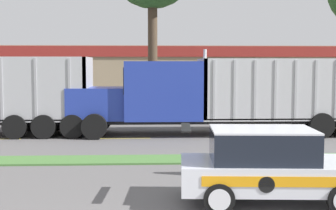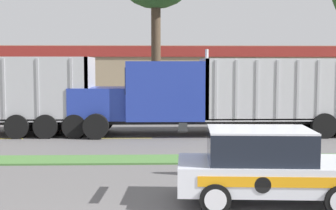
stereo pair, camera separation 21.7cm
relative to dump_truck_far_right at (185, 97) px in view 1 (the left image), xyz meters
name	(u,v)px [view 1 (the left image)]	position (x,y,z in m)	size (l,w,h in m)	color
grass_verge	(134,160)	(-2.13, -5.69, -1.64)	(120.00, 1.37, 0.06)	#477538
centre_line_4	(122,138)	(-2.76, -1.01, -1.67)	(2.40, 0.14, 0.01)	yellow
centre_line_5	(249,137)	(2.64, -1.01, -1.67)	(2.40, 0.14, 0.01)	yellow
dump_truck_far_right	(185,97)	(0.00, 0.00, 0.00)	(12.68, 2.86, 3.73)	black
rally_car	(269,165)	(1.00, -10.46, -0.82)	(4.17, 2.14, 1.69)	silver
store_building_backdrop	(152,74)	(-1.24, 20.87, 0.62)	(43.93, 12.10, 4.58)	#9E896B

